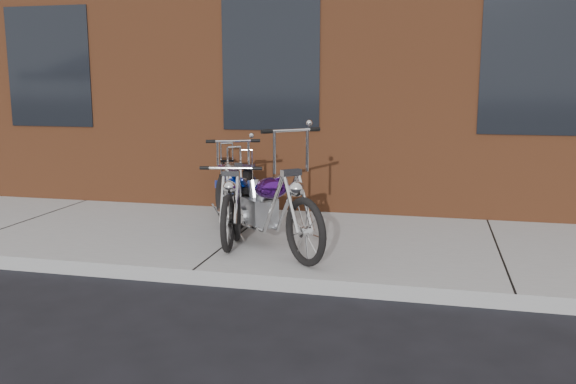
# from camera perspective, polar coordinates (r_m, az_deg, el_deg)

# --- Properties ---
(ground) EXTENTS (120.00, 120.00, 0.00)m
(ground) POSITION_cam_1_polar(r_m,az_deg,el_deg) (6.14, -8.86, -8.58)
(ground) COLOR black
(ground) RESTS_ON ground
(sidewalk) EXTENTS (22.00, 3.00, 0.15)m
(sidewalk) POSITION_cam_1_polar(r_m,az_deg,el_deg) (7.47, -4.54, -4.49)
(sidewalk) COLOR gray
(sidewalk) RESTS_ON ground
(chopper_purple) EXTENTS (1.77, 1.82, 1.36)m
(chopper_purple) POSITION_cam_1_polar(r_m,az_deg,el_deg) (6.83, -2.46, -1.44)
(chopper_purple) COLOR black
(chopper_purple) RESTS_ON sidewalk
(chopper_blue) EXTENTS (0.60, 2.19, 0.96)m
(chopper_blue) POSITION_cam_1_polar(r_m,az_deg,el_deg) (7.39, -4.57, -0.90)
(chopper_blue) COLOR black
(chopper_blue) RESTS_ON sidewalk
(chopper_third) EXTENTS (0.98, 2.15, 1.16)m
(chopper_third) POSITION_cam_1_polar(r_m,az_deg,el_deg) (7.90, -5.38, -0.08)
(chopper_third) COLOR black
(chopper_third) RESTS_ON sidewalk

